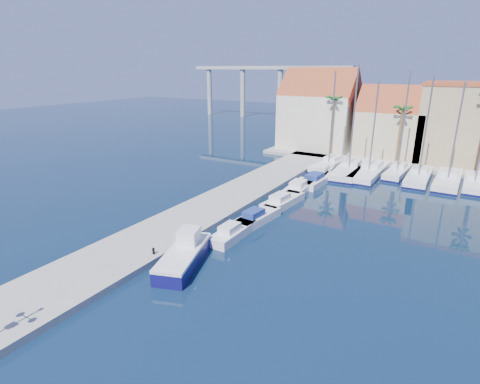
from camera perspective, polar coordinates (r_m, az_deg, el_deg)
The scene contains 25 objects.
ground at distance 24.14m, azimuth -5.35°, elevation -16.60°, with size 260.00×260.00×0.00m, color #081C31.
quay_west at distance 38.49m, azimuth -4.31°, elevation -2.33°, with size 6.00×77.00×0.50m, color gray.
shore_north at distance 65.21m, azimuth 28.66°, elevation 4.07°, with size 54.00×16.00×0.50m, color gray.
bollard at distance 29.17m, azimuth -13.05°, elevation -8.76°, with size 0.19×0.19×0.48m, color black.
fishing_boat at distance 28.23m, azimuth -8.47°, elevation -9.37°, with size 4.21×6.96×2.31m.
motorboat_west_0 at distance 32.04m, azimuth -1.16°, elevation -6.17°, with size 1.74×5.38×1.40m.
motorboat_west_1 at distance 35.16m, azimuth 2.53°, elevation -3.89°, with size 2.39×5.88×1.40m.
motorboat_west_2 at distance 39.65m, azimuth 6.46°, elevation -1.38°, with size 2.55×6.32×1.40m.
motorboat_west_3 at distance 44.56m, azimuth 9.05°, elevation 0.74°, with size 2.41×6.62×1.40m.
motorboat_west_4 at distance 48.01m, azimuth 11.52°, elevation 1.88°, with size 2.67×7.37×1.40m.
motorboat_west_5 at distance 51.93m, azimuth 12.47°, elevation 3.06°, with size 2.68×6.75×1.40m.
motorboat_west_6 at distance 58.16m, azimuth 14.52°, elevation 4.53°, with size 2.49×6.09×1.40m.
sailboat_0 at distance 56.08m, azimuth 13.57°, elevation 4.20°, with size 3.29×9.86×13.46m.
sailboat_1 at distance 54.02m, azimuth 16.40°, elevation 3.40°, with size 3.98×12.23×14.23m.
sailboat_2 at distance 53.76m, azimuth 19.21°, elevation 3.03°, with size 3.42×12.12×12.30m.
sailboat_3 at distance 54.70m, azimuth 22.92°, elevation 2.94°, with size 2.75×8.47×13.54m.
sailboat_4 at distance 53.49m, azimuth 25.61°, elevation 2.20°, with size 2.63×9.92×13.05m.
sailboat_5 at distance 53.53m, azimuth 29.12°, elevation 1.66°, with size 3.06×10.59×12.35m.
sailboat_6 at distance 53.62m, azimuth 32.14°, elevation 1.25°, with size 2.51×8.92×14.09m.
building_0 at distance 66.90m, azimuth 11.94°, elevation 11.70°, with size 12.30×9.00×13.50m.
building_1 at distance 64.12m, azimuth 22.13°, elevation 9.38°, with size 10.30×8.00×11.00m.
building_2 at distance 64.21m, azimuth 32.16°, elevation 8.82°, with size 14.20×10.20×11.50m.
palm_0 at distance 60.69m, azimuth 14.11°, elevation 13.33°, with size 2.60×2.60×10.15m.
palm_1 at distance 58.58m, azimuth 23.56°, elevation 11.30°, with size 2.60×2.60×9.15m.
viaduct at distance 110.36m, azimuth 3.65°, elevation 16.44°, with size 48.00×2.20×14.45m.
Camera 1 is at (12.02, -15.76, 13.78)m, focal length 28.00 mm.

